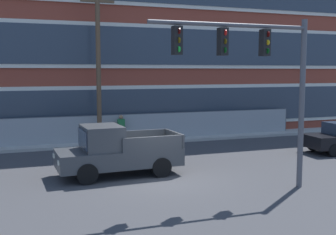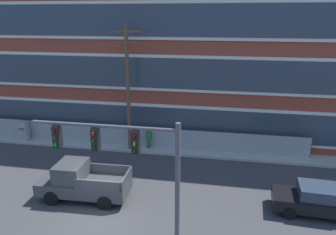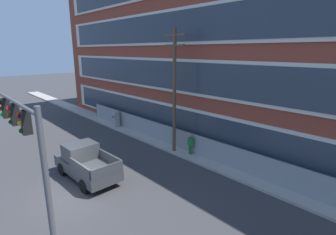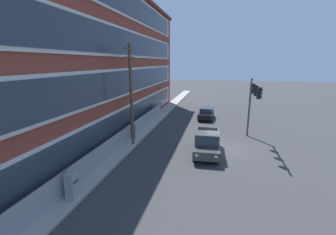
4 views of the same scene
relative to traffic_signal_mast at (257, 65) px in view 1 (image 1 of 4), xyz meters
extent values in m
plane|color=#38383A|center=(-2.46, 2.74, -4.42)|extent=(160.00, 160.00, 0.00)
cube|color=#9E9B93|center=(-2.46, 11.32, -4.34)|extent=(80.00, 1.78, 0.16)
cube|color=brown|center=(-2.49, 17.78, 2.96)|extent=(43.92, 11.12, 14.76)
cube|color=beige|center=(-2.49, 12.16, -2.39)|extent=(40.41, 0.10, 2.66)
cube|color=#2D3844|center=(-2.49, 12.10, -2.39)|extent=(38.65, 0.06, 2.21)
cube|color=beige|center=(-2.49, 12.16, 1.30)|extent=(40.41, 0.10, 2.66)
cube|color=#2D3844|center=(-2.49, 12.10, 1.30)|extent=(38.65, 0.06, 2.21)
cube|color=gray|center=(-3.94, 11.49, -3.58)|extent=(26.79, 0.04, 1.67)
cylinder|color=#4C4C51|center=(9.46, 11.49, -3.58)|extent=(0.06, 0.06, 1.67)
cylinder|color=#4C4C51|center=(-3.94, 11.49, -2.75)|extent=(26.79, 0.05, 0.05)
cylinder|color=#4C4C51|center=(1.88, 0.00, -1.41)|extent=(0.20, 0.20, 6.03)
cylinder|color=#4C4C51|center=(-1.01, 0.00, 1.30)|extent=(5.78, 0.14, 0.14)
cube|color=black|center=(0.27, 0.00, 0.75)|extent=(0.28, 0.32, 0.90)
cylinder|color=#4B0807|center=(0.27, -0.18, 1.03)|extent=(0.04, 0.18, 0.18)
cylinder|color=gold|center=(0.27, -0.18, 0.75)|extent=(0.04, 0.18, 0.18)
cylinder|color=#0A4011|center=(0.27, -0.18, 0.47)|extent=(0.04, 0.18, 0.18)
cube|color=black|center=(-1.33, 0.00, 0.75)|extent=(0.28, 0.32, 0.90)
cylinder|color=red|center=(-1.33, -0.18, 1.03)|extent=(0.04, 0.18, 0.18)
cylinder|color=#503E08|center=(-1.33, -0.18, 0.75)|extent=(0.04, 0.18, 0.18)
cylinder|color=#0A4011|center=(-1.33, -0.18, 0.47)|extent=(0.04, 0.18, 0.18)
cube|color=black|center=(-2.94, 0.00, 0.75)|extent=(0.28, 0.32, 0.90)
cylinder|color=#4B0807|center=(-2.94, -0.18, 1.03)|extent=(0.04, 0.18, 0.18)
cylinder|color=#503E08|center=(-2.94, -0.18, 0.75)|extent=(0.04, 0.18, 0.18)
cylinder|color=green|center=(-2.94, -0.18, 0.47)|extent=(0.04, 0.18, 0.18)
cube|color=#383A3D|center=(-3.93, 3.93, -3.67)|extent=(5.00, 2.21, 0.70)
cube|color=#383A3D|center=(-4.62, 3.90, -2.84)|extent=(1.55, 1.93, 0.97)
cube|color=#283342|center=(-5.38, 3.88, -2.84)|extent=(0.12, 1.67, 0.73)
cube|color=#383A3D|center=(-2.79, 3.01, -3.04)|extent=(2.47, 0.21, 0.56)
cube|color=#383A3D|center=(-2.86, 4.93, -3.04)|extent=(2.47, 0.21, 0.56)
cube|color=#383A3D|center=(-1.51, 4.01, -3.04)|extent=(0.17, 1.96, 0.56)
cylinder|color=black|center=(-5.38, 2.94, -4.02)|extent=(0.81, 0.29, 0.80)
cylinder|color=black|center=(-5.45, 4.82, -4.02)|extent=(0.81, 0.29, 0.80)
cylinder|color=black|center=(-2.42, 3.04, -4.02)|extent=(0.81, 0.29, 0.80)
cylinder|color=black|center=(-2.49, 4.92, -4.02)|extent=(0.81, 0.29, 0.80)
cube|color=white|center=(-6.39, 3.13, -3.57)|extent=(0.07, 0.24, 0.16)
cube|color=white|center=(-6.44, 4.55, -3.57)|extent=(0.07, 0.24, 0.16)
cylinder|color=black|center=(6.92, 3.93, -4.10)|extent=(0.65, 0.24, 0.64)
cylinder|color=black|center=(7.02, 5.60, -4.10)|extent=(0.65, 0.24, 0.64)
cylinder|color=brown|center=(-3.42, 10.79, 0.18)|extent=(0.26, 0.26, 9.21)
cube|color=brown|center=(-3.42, 10.79, 3.59)|extent=(1.85, 0.14, 0.14)
cylinder|color=#236B38|center=(-2.16, 11.20, -4.00)|extent=(0.14, 0.14, 0.85)
cylinder|color=#236B38|center=(-1.98, 11.20, -4.00)|extent=(0.14, 0.14, 0.85)
cube|color=#236B38|center=(-2.07, 11.20, -3.27)|extent=(0.40, 0.25, 0.60)
sphere|color=#8C6647|center=(-2.07, 11.20, -2.85)|extent=(0.24, 0.24, 0.24)
camera|label=1|loc=(-7.78, -12.52, -0.21)|focal=45.00mm
camera|label=2|loc=(3.59, -11.06, 5.29)|focal=35.00mm
camera|label=3|loc=(10.39, -2.25, 3.26)|focal=28.00mm
camera|label=4|loc=(-22.10, 3.21, 3.21)|focal=24.00mm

